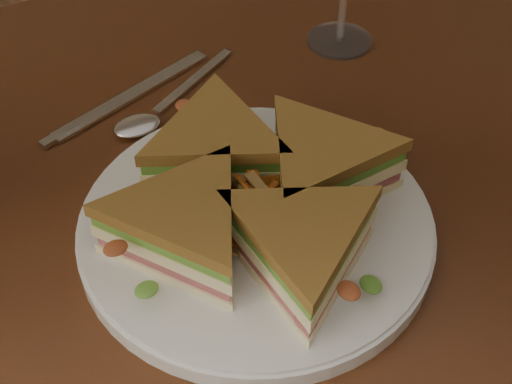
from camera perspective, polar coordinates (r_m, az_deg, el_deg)
table at (r=0.74m, az=-1.32°, el=-3.82°), size 1.20×0.80×0.75m
plate at (r=0.61m, az=-0.00°, el=-2.78°), size 0.30×0.30×0.02m
sandwich_wedges at (r=0.58m, az=-0.00°, el=-0.35°), size 0.29×0.29×0.06m
crisps_mound at (r=0.59m, az=-0.00°, el=-0.62°), size 0.09×0.09×0.05m
spoon at (r=0.74m, az=-8.33°, el=6.13°), size 0.17×0.10×0.01m
knife at (r=0.76m, az=-10.62°, el=7.18°), size 0.21×0.08×0.00m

